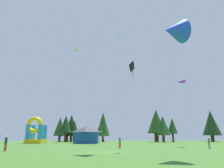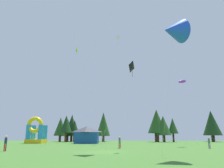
# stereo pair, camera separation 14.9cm
# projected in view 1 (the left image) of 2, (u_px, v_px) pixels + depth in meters

# --- Properties ---
(ground_plane) EXTENTS (120.00, 120.00, 0.00)m
(ground_plane) POSITION_uv_depth(u_px,v_px,m) (107.00, 152.00, 25.06)
(ground_plane) COLOR #3D6B28
(kite_purple_parafoil) EXTENTS (4.15, 4.11, 12.48)m
(kite_purple_parafoil) POSITION_uv_depth(u_px,v_px,m) (182.00, 82.00, 41.57)
(kite_purple_parafoil) COLOR purple
(kite_purple_parafoil) RESTS_ON ground_plane
(kite_black_diamond) EXTENTS (5.10, 1.91, 11.33)m
(kite_black_diamond) POSITION_uv_depth(u_px,v_px,m) (133.00, 68.00, 29.13)
(kite_black_diamond) COLOR black
(kite_black_diamond) RESTS_ON ground_plane
(kite_lime_diamond) EXTENTS (6.86, 5.51, 22.65)m
(kite_lime_diamond) POSITION_uv_depth(u_px,v_px,m) (77.00, 51.00, 52.92)
(kite_lime_diamond) COLOR #8CD826
(kite_lime_diamond) RESTS_ON ground_plane
(kite_white_diamond) EXTENTS (2.44, 11.92, 27.69)m
(kite_white_diamond) POSITION_uv_depth(u_px,v_px,m) (118.00, 38.00, 57.58)
(kite_white_diamond) COLOR white
(kite_white_diamond) RESTS_ON ground_plane
(kite_blue_delta) EXTENTS (3.18, 4.36, 13.14)m
(kite_blue_delta) POSITION_uv_depth(u_px,v_px,m) (174.00, 31.00, 21.35)
(kite_blue_delta) COLOR blue
(kite_blue_delta) RESTS_ON ground_plane
(person_midfield) EXTENTS (0.44, 0.44, 1.83)m
(person_midfield) POSITION_uv_depth(u_px,v_px,m) (6.00, 142.00, 26.35)
(person_midfield) COLOR #B21E26
(person_midfield) RESTS_ON ground_plane
(person_left_edge) EXTENTS (0.36, 0.36, 1.62)m
(person_left_edge) POSITION_uv_depth(u_px,v_px,m) (209.00, 142.00, 31.94)
(person_left_edge) COLOR #724C8C
(person_left_edge) RESTS_ON ground_plane
(person_near_camera) EXTENTS (0.36, 0.36, 1.73)m
(person_near_camera) POSITION_uv_depth(u_px,v_px,m) (120.00, 141.00, 32.52)
(person_near_camera) COLOR #B21E26
(person_near_camera) RESTS_ON ground_plane
(inflatable_red_slide) EXTENTS (4.23, 4.29, 6.44)m
(inflatable_red_slide) POSITION_uv_depth(u_px,v_px,m) (36.00, 133.00, 54.21)
(inflatable_red_slide) COLOR yellow
(inflatable_red_slide) RESTS_ON ground_plane
(festival_tent) EXTENTS (5.41, 4.11, 4.08)m
(festival_tent) POSITION_uv_depth(u_px,v_px,m) (87.00, 135.00, 52.60)
(festival_tent) COLOR #19478C
(festival_tent) RESTS_ON ground_plane
(tree_row_0) EXTENTS (4.06, 4.06, 7.65)m
(tree_row_0) POSITION_uv_depth(u_px,v_px,m) (60.00, 127.00, 70.27)
(tree_row_0) COLOR #4C331E
(tree_row_0) RESTS_ON ground_plane
(tree_row_1) EXTENTS (4.19, 4.19, 7.06)m
(tree_row_1) POSITION_uv_depth(u_px,v_px,m) (67.00, 128.00, 71.28)
(tree_row_1) COLOR #4C331E
(tree_row_1) RESTS_ON ground_plane
(tree_row_2) EXTENTS (3.68, 3.68, 7.93)m
(tree_row_2) POSITION_uv_depth(u_px,v_px,m) (66.00, 124.00, 66.68)
(tree_row_2) COLOR #4C331E
(tree_row_2) RESTS_ON ground_plane
(tree_row_3) EXTENTS (4.09, 4.09, 8.59)m
(tree_row_3) POSITION_uv_depth(u_px,v_px,m) (71.00, 124.00, 70.62)
(tree_row_3) COLOR #4C331E
(tree_row_3) RESTS_ON ground_plane
(tree_row_4) EXTENTS (3.60, 3.60, 6.66)m
(tree_row_4) POSITION_uv_depth(u_px,v_px,m) (74.00, 128.00, 68.35)
(tree_row_4) COLOR #4C331E
(tree_row_4) RESTS_ON ground_plane
(tree_row_5) EXTENTS (4.33, 4.33, 9.14)m
(tree_row_5) POSITION_uv_depth(u_px,v_px,m) (103.00, 124.00, 68.95)
(tree_row_5) COLOR #4C331E
(tree_row_5) RESTS_ON ground_plane
(tree_row_6) EXTENTS (4.98, 4.98, 8.94)m
(tree_row_6) POSITION_uv_depth(u_px,v_px,m) (155.00, 123.00, 67.52)
(tree_row_6) COLOR #4C331E
(tree_row_6) RESTS_ON ground_plane
(tree_row_7) EXTENTS (5.36, 5.36, 9.78)m
(tree_row_7) POSITION_uv_depth(u_px,v_px,m) (156.00, 121.00, 67.11)
(tree_row_7) COLOR #4C331E
(tree_row_7) RESTS_ON ground_plane
(tree_row_8) EXTENTS (4.61, 4.61, 7.76)m
(tree_row_8) POSITION_uv_depth(u_px,v_px,m) (163.00, 126.00, 65.80)
(tree_row_8) COLOR #4C331E
(tree_row_8) RESTS_ON ground_plane
(tree_row_9) EXTENTS (3.08, 3.08, 7.16)m
(tree_row_9) POSITION_uv_depth(u_px,v_px,m) (172.00, 126.00, 66.44)
(tree_row_9) COLOR #4C331E
(tree_row_9) RESTS_ON ground_plane
(tree_row_10) EXTENTS (5.65, 5.65, 9.62)m
(tree_row_10) POSITION_uv_depth(u_px,v_px,m) (211.00, 123.00, 68.39)
(tree_row_10) COLOR #4C331E
(tree_row_10) RESTS_ON ground_plane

